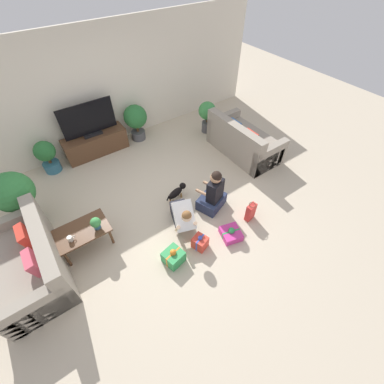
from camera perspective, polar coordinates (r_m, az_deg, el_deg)
The scene contains 20 objects.
ground_plane at distance 5.13m, azimuth -6.18°, elevation -2.59°, with size 16.00×16.00×0.00m, color beige.
wall_back at distance 6.39m, azimuth -20.19°, elevation 20.37°, with size 8.40×0.06×2.60m.
sofa_left at distance 4.71m, azimuth -32.20°, elevation -13.19°, with size 0.93×1.71×0.87m.
sofa_right at distance 6.24m, azimuth 11.27°, elevation 10.94°, with size 0.93×1.71×0.87m.
coffee_table at distance 4.61m, azimuth -23.21°, elevation -8.21°, with size 0.86×0.55×0.42m.
tv_console at distance 6.56m, azimuth -20.54°, elevation 10.04°, with size 1.43×0.45×0.50m.
tv at distance 6.25m, azimuth -21.99°, elevation 14.38°, with size 1.18×0.20×0.76m.
potted_plant_back_right at distance 6.61m, azimuth -12.40°, elevation 15.53°, with size 0.56×0.56×0.90m.
potted_plant_corner_left at distance 5.29m, azimuth -34.84°, elevation -0.36°, with size 0.69×0.69×1.09m.
potted_plant_back_left at distance 6.34m, azimuth -29.60°, elevation 7.13°, with size 0.43×0.43×0.75m.
potted_plant_corner_right at distance 6.78m, azimuth 3.37°, elevation 17.02°, with size 0.44×0.44×0.82m.
person_kneeling at distance 4.51m, azimuth -2.16°, elevation -5.15°, with size 0.55×0.83×0.77m.
person_sitting at distance 4.83m, azimuth 4.70°, elevation -0.50°, with size 0.63×0.59×0.92m.
dog at distance 5.07m, azimuth -3.34°, elevation 0.06°, with size 0.53×0.23×0.29m.
gift_box_a at distance 4.44m, azimuth 1.79°, elevation -11.09°, with size 0.28×0.29×0.30m.
gift_box_b at distance 4.30m, azimuth -4.14°, elevation -14.14°, with size 0.36×0.35×0.31m.
gift_box_c at distance 4.64m, azimuth 8.65°, elevation -9.09°, with size 0.41×0.42×0.22m.
gift_bag_a at distance 4.85m, azimuth 12.88°, elevation -4.31°, with size 0.21×0.15×0.39m.
mug at distance 4.49m, azimuth -25.43°, elevation -9.34°, with size 0.12×0.08×0.09m.
tabletop_plant at distance 4.42m, azimuth -20.61°, elevation -6.47°, with size 0.17×0.17×0.22m.
Camera 1 is at (-1.46, -3.03, 3.88)m, focal length 24.00 mm.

